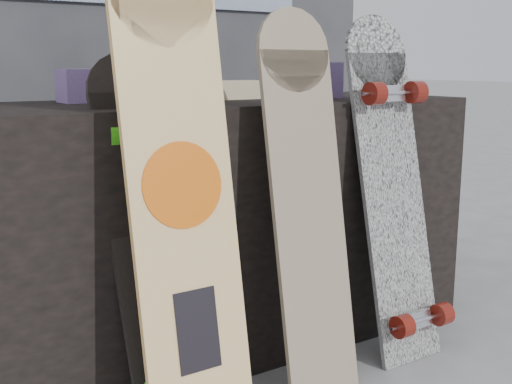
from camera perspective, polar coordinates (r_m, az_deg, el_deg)
vendor_table at (r=2.13m, az=-2.63°, el=-2.65°), size 1.60×0.60×0.80m
booth at (r=2.84m, az=-11.86°, el=14.85°), size 2.40×0.22×2.20m
merch_box_purple at (r=2.03m, az=-14.51°, el=9.15°), size 0.18×0.12×0.10m
merch_box_small at (r=2.23m, az=5.21°, el=9.87°), size 0.14×0.14×0.12m
merch_box_flat at (r=2.15m, az=-2.20°, el=9.06°), size 0.22×0.10×0.06m
longboard_geisha at (r=1.54m, az=-6.75°, el=1.28°), size 0.28×0.23×1.22m
longboard_celtic at (r=1.76m, az=4.53°, el=-0.09°), size 0.23×0.20×1.07m
longboard_cascadia at (r=2.04m, az=12.17°, el=0.82°), size 0.24×0.31×1.07m
skateboard_dark at (r=1.67m, az=-9.24°, el=-3.64°), size 0.22×0.38×0.95m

